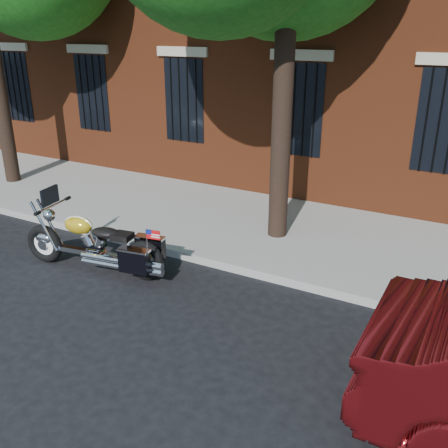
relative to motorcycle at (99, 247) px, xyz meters
The scene contains 4 objects.
ground 1.69m from the motorcycle, ahead, with size 120.00×120.00×0.00m, color black.
curb 2.01m from the motorcycle, 35.49° to the left, with size 40.00×0.16×0.15m, color gray.
sidewalk 3.44m from the motorcycle, 62.08° to the left, with size 40.00×3.60×0.15m, color gray.
motorcycle is the anchor object (origin of this frame).
Camera 1 is at (3.93, -5.41, 3.93)m, focal length 40.00 mm.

